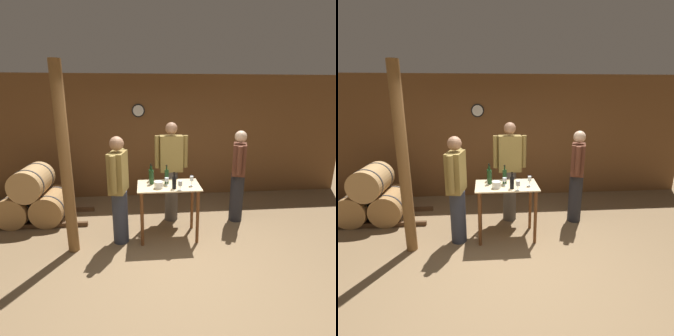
% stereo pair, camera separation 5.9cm
% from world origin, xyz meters
% --- Properties ---
extents(ground_plane, '(14.00, 14.00, 0.00)m').
position_xyz_m(ground_plane, '(0.00, 0.00, 0.00)').
color(ground_plane, brown).
extents(back_wall, '(8.40, 0.08, 2.70)m').
position_xyz_m(back_wall, '(-0.00, 2.82, 1.35)').
color(back_wall, brown).
rests_on(back_wall, ground_plane).
extents(barrel_rack, '(1.96, 0.79, 1.05)m').
position_xyz_m(barrel_rack, '(-2.47, 1.68, 0.43)').
color(barrel_rack, '#4C331E').
rests_on(barrel_rack, ground_plane).
extents(tasting_table, '(0.98, 0.60, 0.90)m').
position_xyz_m(tasting_table, '(-0.09, 0.88, 0.69)').
color(tasting_table, beige).
rests_on(tasting_table, ground_plane).
extents(wooden_post, '(0.16, 0.16, 2.70)m').
position_xyz_m(wooden_post, '(-1.54, 0.61, 1.35)').
color(wooden_post, brown).
rests_on(wooden_post, ground_plane).
extents(wine_bottle_far_left, '(0.07, 0.07, 0.29)m').
position_xyz_m(wine_bottle_far_left, '(-0.36, 1.11, 1.01)').
color(wine_bottle_far_left, black).
rests_on(wine_bottle_far_left, tasting_table).
extents(wine_bottle_left, '(0.07, 0.07, 0.31)m').
position_xyz_m(wine_bottle_left, '(-0.35, 0.97, 1.02)').
color(wine_bottle_left, '#193819').
rests_on(wine_bottle_left, tasting_table).
extents(wine_bottle_center, '(0.07, 0.07, 0.31)m').
position_xyz_m(wine_bottle_center, '(-0.11, 0.96, 1.02)').
color(wine_bottle_center, '#193819').
rests_on(wine_bottle_center, tasting_table).
extents(wine_bottle_right, '(0.07, 0.07, 0.26)m').
position_xyz_m(wine_bottle_right, '(-0.02, 0.72, 1.00)').
color(wine_bottle_right, black).
rests_on(wine_bottle_right, tasting_table).
extents(wine_glass_near_left, '(0.06, 0.06, 0.13)m').
position_xyz_m(wine_glass_near_left, '(-0.12, 0.85, 0.99)').
color(wine_glass_near_left, silver).
rests_on(wine_glass_near_left, tasting_table).
extents(wine_glass_near_center, '(0.06, 0.06, 0.15)m').
position_xyz_m(wine_glass_near_center, '(0.06, 0.63, 1.00)').
color(wine_glass_near_center, silver).
rests_on(wine_glass_near_center, tasting_table).
extents(wine_glass_near_right, '(0.06, 0.06, 0.16)m').
position_xyz_m(wine_glass_near_right, '(0.27, 0.82, 1.01)').
color(wine_glass_near_right, silver).
rests_on(wine_glass_near_right, tasting_table).
extents(ice_bucket, '(0.13, 0.13, 0.10)m').
position_xyz_m(ice_bucket, '(-0.25, 0.76, 0.95)').
color(ice_bucket, white).
rests_on(ice_bucket, tasting_table).
extents(person_host, '(0.34, 0.56, 1.67)m').
position_xyz_m(person_host, '(1.21, 1.36, 0.89)').
color(person_host, '#232328').
rests_on(person_host, ground_plane).
extents(person_visitor_with_scarf, '(0.59, 0.24, 1.81)m').
position_xyz_m(person_visitor_with_scarf, '(0.02, 1.51, 0.97)').
color(person_visitor_with_scarf, '#4C4742').
rests_on(person_visitor_with_scarf, ground_plane).
extents(person_visitor_bearded, '(0.29, 0.58, 1.69)m').
position_xyz_m(person_visitor_bearded, '(-0.85, 0.79, 0.89)').
color(person_visitor_bearded, '#333847').
rests_on(person_visitor_bearded, ground_plane).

